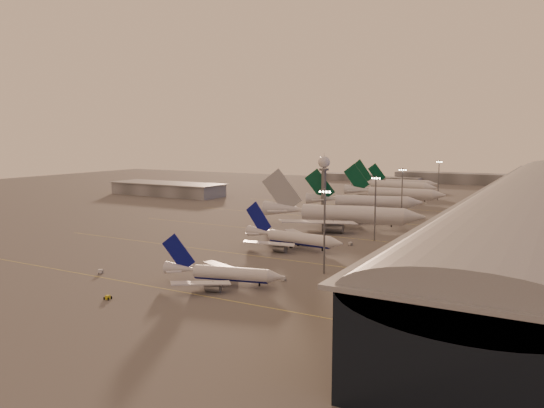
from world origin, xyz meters
The scene contains 27 objects.
ground centered at (0.00, 0.00, 0.00)m, with size 700.00×700.00×0.00m, color #4E4B4C.
taxiway_markings centered at (30.00, 56.00, 0.01)m, with size 180.00×185.25×0.02m.
terminal centered at (107.88, 110.09, 10.52)m, with size 57.00×362.00×23.04m.
hangar centered at (-120.00, 140.00, 4.32)m, with size 82.00×27.00×8.50m.
radar_tower centered at (5.00, 120.00, 20.95)m, with size 6.40×6.40×31.10m.
mast_a centered at (58.00, 0.00, 13.74)m, with size 3.60×0.56×25.00m.
mast_b centered at (55.00, 55.00, 13.74)m, with size 3.60×0.56×25.00m.
mast_c centered at (50.00, 110.00, 13.74)m, with size 3.60×0.56×25.00m.
mast_d centered at (48.00, 200.00, 13.74)m, with size 3.60×0.56×25.00m.
distant_horizon centered at (2.62, 325.14, 3.89)m, with size 165.00×37.50×9.00m.
narrowbody_near centered at (39.16, -24.63, 2.74)m, with size 34.01×26.81×13.53m.
narrowbody_mid centered at (34.09, 26.72, 3.22)m, with size 40.64×32.32×15.88m.
widebody_white centered at (32.91, 76.38, 4.44)m, with size 72.15×57.31×25.59m.
greentail_a centered at (24.02, 129.71, 4.01)m, with size 60.83×48.44×22.69m.
greentail_b centered at (26.24, 177.73, 4.07)m, with size 63.43×51.22×23.04m.
greentail_c centered at (11.40, 225.06, 4.15)m, with size 64.44×51.69×23.51m.
greentail_d centered at (8.65, 260.38, 3.41)m, with size 53.16×42.86×19.30m.
gsv_truck_a centered at (1.30, -31.86, 1.29)m, with size 6.43×5.40×2.53m.
gsv_tug_near centered at (21.61, -48.99, 0.49)m, with size 2.41×3.58×0.96m.
gsv_catering_a centered at (51.45, -12.55, 2.34)m, with size 5.93×3.18×4.68m.
gsv_tug_mid centered at (1.70, 5.08, 0.55)m, with size 4.33×4.10×1.07m.
gsv_truck_b centered at (50.61, 41.77, 1.23)m, with size 6.35×4.13×2.41m.
gsv_truck_c centered at (-1.19, 65.79, 1.24)m, with size 6.41×4.13×2.44m.
gsv_catering_b centered at (69.51, 61.59, 2.07)m, with size 5.43×3.39×4.13m.
gsv_tug_far centered at (12.70, 106.58, 0.52)m, with size 2.75×3.85×1.00m.
gsv_truck_d centered at (-23.65, 115.53, 1.11)m, with size 2.32×5.53×2.19m.
gsv_tug_hangar centered at (41.76, 147.06, 0.48)m, with size 3.63×2.63×0.94m.
Camera 1 is at (118.79, -139.45, 39.92)m, focal length 35.00 mm.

